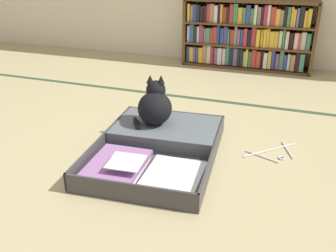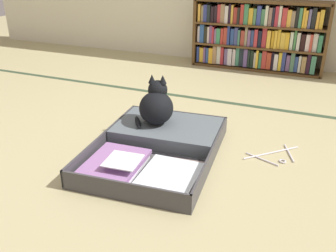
{
  "view_description": "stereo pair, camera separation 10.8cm",
  "coord_description": "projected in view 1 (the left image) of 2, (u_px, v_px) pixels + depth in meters",
  "views": [
    {
      "loc": [
        0.8,
        -1.6,
        1.06
      ],
      "look_at": [
        0.15,
        0.24,
        0.16
      ],
      "focal_mm": 39.26,
      "sensor_mm": 36.0,
      "label": 1
    },
    {
      "loc": [
        0.9,
        -1.56,
        1.06
      ],
      "look_at": [
        0.15,
        0.24,
        0.16
      ],
      "focal_mm": 39.26,
      "sensor_mm": 36.0,
      "label": 2
    }
  ],
  "objects": [
    {
      "name": "ground_plane",
      "position": [
        129.0,
        165.0,
        2.06
      ],
      "size": [
        10.0,
        10.0,
        0.0
      ],
      "primitive_type": "plane",
      "color": "tan"
    },
    {
      "name": "bookshelf",
      "position": [
        247.0,
        35.0,
        3.75
      ],
      "size": [
        1.32,
        0.28,
        0.68
      ],
      "color": "brown",
      "rests_on": "ground_plane"
    },
    {
      "name": "clothes_hanger",
      "position": [
        274.0,
        153.0,
        2.18
      ],
      "size": [
        0.28,
        0.28,
        0.01
      ],
      "color": "silver",
      "rests_on": "ground_plane"
    },
    {
      "name": "open_suitcase",
      "position": [
        160.0,
        144.0,
        2.2
      ],
      "size": [
        0.75,
        0.97,
        0.11
      ],
      "color": "#3E3D40",
      "rests_on": "ground_plane"
    },
    {
      "name": "tatami_border",
      "position": [
        188.0,
        97.0,
        3.04
      ],
      "size": [
        4.8,
        0.05,
        0.0
      ],
      "color": "#334730",
      "rests_on": "ground_plane"
    },
    {
      "name": "black_cat",
      "position": [
        155.0,
        106.0,
        2.28
      ],
      "size": [
        0.29,
        0.27,
        0.3
      ],
      "color": "black",
      "rests_on": "open_suitcase"
    }
  ]
}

